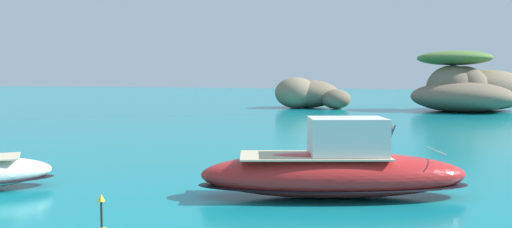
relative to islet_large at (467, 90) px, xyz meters
name	(u,v)px	position (x,y,z in m)	size (l,w,h in m)	color
islet_large	(467,90)	(0.00, 0.00, 0.00)	(17.20, 18.37, 8.23)	#756651
islet_small	(307,94)	(-22.22, -1.19, -0.80)	(12.88, 10.15, 4.57)	#84755B
motorboat_red	(335,171)	(-5.51, -58.21, -1.87)	(10.88, 6.72, 3.08)	red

